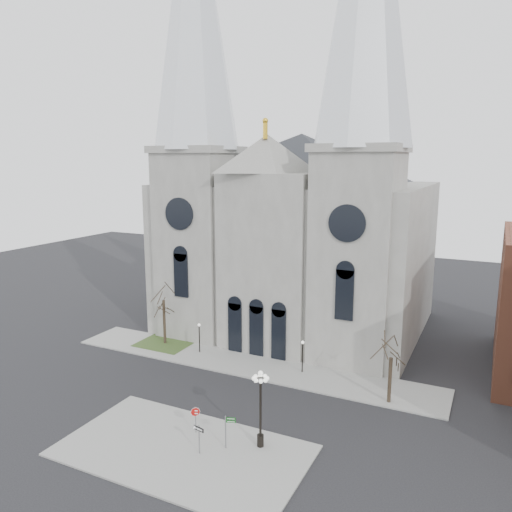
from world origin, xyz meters
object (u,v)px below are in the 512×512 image
at_px(one_way_sign, 199,434).
at_px(street_name_sign, 227,429).
at_px(globe_lamp, 260,399).
at_px(stop_sign, 195,414).

bearing_deg(one_way_sign, street_name_sign, 57.39).
relative_size(globe_lamp, one_way_sign, 2.71).
height_order(globe_lamp, street_name_sign, globe_lamp).
bearing_deg(globe_lamp, stop_sign, -174.83).
height_order(one_way_sign, street_name_sign, street_name_sign).
distance_m(stop_sign, street_name_sign, 3.30).
height_order(stop_sign, globe_lamp, globe_lamp).
distance_m(globe_lamp, one_way_sign, 5.02).
bearing_deg(globe_lamp, one_way_sign, -142.34).
height_order(stop_sign, one_way_sign, one_way_sign).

